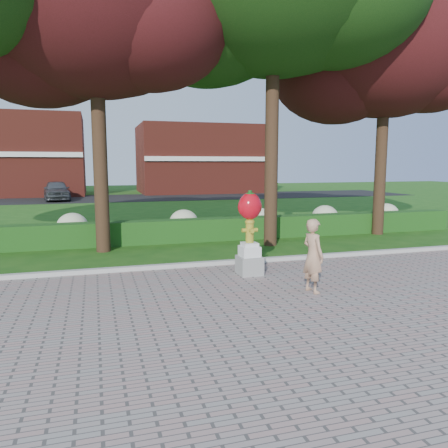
{
  "coord_description": "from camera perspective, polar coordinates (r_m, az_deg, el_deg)",
  "views": [
    {
      "loc": [
        -2.21,
        -8.15,
        2.76
      ],
      "look_at": [
        0.51,
        1.0,
        1.44
      ],
      "focal_mm": 35.0,
      "sensor_mm": 36.0,
      "label": 1
    }
  ],
  "objects": [
    {
      "name": "ground",
      "position": [
        8.88,
        -1.35,
        -10.24
      ],
      "size": [
        100.0,
        100.0,
        0.0
      ],
      "primitive_type": "plane",
      "color": "#1C4D13",
      "rests_on": "ground"
    },
    {
      "name": "walkway",
      "position": [
        5.44,
        10.7,
        -22.53
      ],
      "size": [
        40.0,
        14.0,
        0.04
      ],
      "primitive_type": "cube",
      "color": "gray",
      "rests_on": "ground"
    },
    {
      "name": "curb",
      "position": [
        11.68,
        -5.23,
        -5.46
      ],
      "size": [
        40.0,
        0.18,
        0.15
      ],
      "primitive_type": "cube",
      "color": "#ADADA5",
      "rests_on": "ground"
    },
    {
      "name": "lawn_hedge",
      "position": [
        15.49,
        -8.16,
        -0.98
      ],
      "size": [
        24.0,
        0.7,
        0.8
      ],
      "primitive_type": "cube",
      "color": "#1D4914",
      "rests_on": "ground"
    },
    {
      "name": "hydrangea_row",
      "position": [
        16.54,
        -6.73,
        0.13
      ],
      "size": [
        20.1,
        1.1,
        0.99
      ],
      "color": "beige",
      "rests_on": "ground"
    },
    {
      "name": "street",
      "position": [
        36.32,
        -13.04,
        3.33
      ],
      "size": [
        50.0,
        8.0,
        0.02
      ],
      "primitive_type": "cube",
      "color": "black",
      "rests_on": "ground"
    },
    {
      "name": "building_right",
      "position": [
        43.37,
        -2.97,
        8.44
      ],
      "size": [
        12.0,
        8.0,
        6.4
      ],
      "primitive_type": "cube",
      "color": "maroon",
      "rests_on": "ground"
    },
    {
      "name": "tree_mid_left",
      "position": [
        14.94,
        -17.01,
        25.23
      ],
      "size": [
        8.25,
        7.04,
        10.69
      ],
      "color": "black",
      "rests_on": "ground"
    },
    {
      "name": "tree_far_right",
      "position": [
        18.63,
        20.02,
        20.46
      ],
      "size": [
        7.88,
        6.72,
        10.21
      ],
      "color": "black",
      "rests_on": "ground"
    },
    {
      "name": "hydrant_sculpture",
      "position": [
        10.72,
        3.38,
        -0.84
      ],
      "size": [
        0.61,
        0.57,
        2.08
      ],
      "rotation": [
        0.0,
        0.0,
        0.02
      ],
      "color": "gray",
      "rests_on": "walkway"
    },
    {
      "name": "woman",
      "position": [
        9.46,
        11.55,
        -4.07
      ],
      "size": [
        0.49,
        0.64,
        1.58
      ],
      "primitive_type": "imported",
      "rotation": [
        0.0,
        0.0,
        1.77
      ],
      "color": "tan",
      "rests_on": "walkway"
    },
    {
      "name": "parked_car",
      "position": [
        35.35,
        -21.02,
        4.13
      ],
      "size": [
        2.31,
        4.61,
        1.51
      ],
      "primitive_type": "imported",
      "rotation": [
        0.0,
        0.0,
        0.12
      ],
      "color": "#43474B",
      "rests_on": "street"
    }
  ]
}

